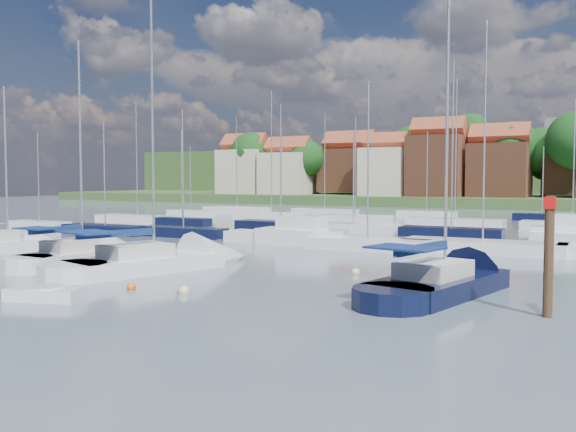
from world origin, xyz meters
The scene contains 13 objects.
ground centered at (0.00, 40.00, 0.00)m, with size 260.00×260.00×0.00m, color #4E5D6A.
sailboat_left centered at (-11.67, 4.32, 0.36)m, with size 3.42×10.63×14.29m.
sailboat_centre centered at (-5.90, 4.83, 0.35)m, with size 7.22×13.70×17.93m.
sailboat_navy centered at (10.06, 5.20, 0.35)m, with size 5.75×12.84×17.17m.
sailboat_far centered at (-20.49, 5.91, 0.34)m, with size 3.46×9.41×12.29m.
tender centered at (-4.59, -5.35, 0.26)m, with size 3.43×2.33×0.68m.
timber_piling centered at (14.45, 1.03, 1.35)m, with size 0.40×0.40×6.72m.
buoy_b centered at (-6.46, -4.23, 0.00)m, with size 0.47×0.47×0.47m, color beige.
buoy_c centered at (-3.14, -1.71, 0.00)m, with size 0.43×0.43×0.43m, color #D85914.
buoy_d centered at (-0.35, -1.41, 0.00)m, with size 0.54×0.54×0.54m, color beige.
buoy_e centered at (4.19, 7.56, 0.00)m, with size 0.47×0.47×0.47m, color beige.
marina_field centered at (1.91, 35.15, 0.43)m, with size 79.62×41.41×15.93m.
far_shore_town centered at (2.23, 132.67, 4.61)m, with size 212.46×90.00×22.27m.
Camera 1 is at (17.00, -24.12, 5.15)m, focal length 40.00 mm.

